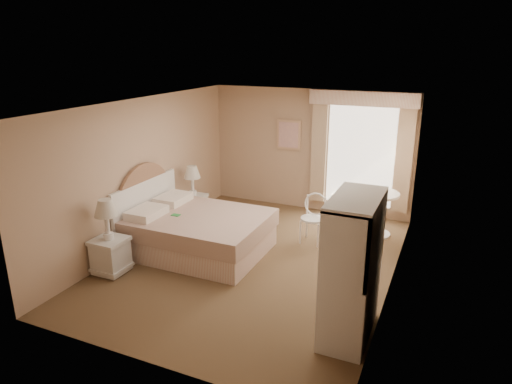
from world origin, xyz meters
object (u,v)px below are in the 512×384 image
at_px(armoire, 352,280).
at_px(cafe_chair, 314,214).
at_px(nightstand_far, 193,201).
at_px(round_table, 377,207).
at_px(nightstand_near, 110,246).
at_px(bed, 193,230).

bearing_deg(armoire, cafe_chair, 115.95).
distance_m(nightstand_far, cafe_chair, 2.46).
distance_m(cafe_chair, armoire, 2.75).
bearing_deg(round_table, cafe_chair, -142.15).
bearing_deg(nightstand_far, armoire, -34.04).
bearing_deg(round_table, nightstand_far, -167.86).
relative_size(nightstand_far, round_table, 1.35).
xyz_separation_m(nightstand_near, armoire, (3.65, -0.07, 0.28)).
xyz_separation_m(round_table, cafe_chair, (-0.95, -0.74, -0.04)).
distance_m(bed, round_table, 3.31).
relative_size(cafe_chair, armoire, 0.50).
bearing_deg(bed, armoire, -23.44).
relative_size(bed, nightstand_near, 1.89).
bearing_deg(round_table, nightstand_near, -137.43).
distance_m(nightstand_far, round_table, 3.48).
distance_m(nightstand_near, cafe_chair, 3.43).
bearing_deg(cafe_chair, armoire, -61.97).
height_order(nightstand_near, cafe_chair, nightstand_near).
relative_size(nightstand_near, cafe_chair, 1.33).
xyz_separation_m(round_table, armoire, (0.25, -3.20, 0.18)).
distance_m(round_table, cafe_chair, 1.20).
relative_size(bed, cafe_chair, 2.52).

